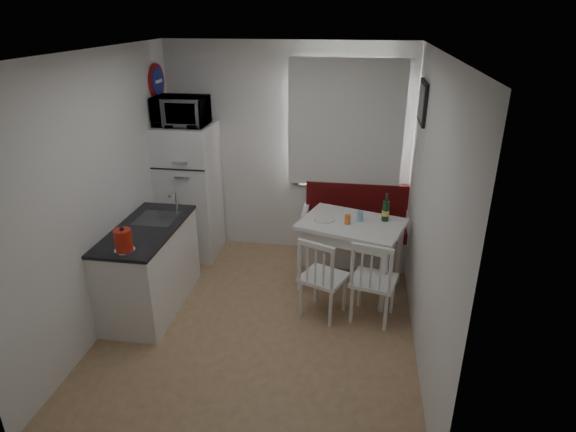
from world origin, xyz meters
name	(u,v)px	position (x,y,z in m)	size (l,w,h in m)	color
floor	(261,322)	(0.00, 0.00, 0.00)	(3.00, 3.50, 0.02)	#9A7652
ceiling	(254,52)	(0.00, 0.00, 2.60)	(3.00, 3.50, 0.02)	white
wall_back	(288,151)	(0.00, 1.75, 1.30)	(3.00, 0.02, 2.60)	white
wall_front	(195,315)	(0.00, -1.75, 1.30)	(3.00, 0.02, 2.60)	white
wall_left	(103,194)	(-1.50, 0.00, 1.30)	(0.02, 3.50, 2.60)	white
wall_right	(429,213)	(1.50, 0.00, 1.30)	(0.02, 3.50, 2.60)	white
window	(346,128)	(0.70, 1.72, 1.62)	(1.22, 0.06, 1.47)	white
curtain	(346,125)	(0.70, 1.65, 1.68)	(1.35, 0.02, 1.50)	white
kitchen_counter	(150,267)	(-1.20, 0.16, 0.46)	(0.62, 1.32, 1.16)	white
wall_sign	(158,81)	(-1.47, 1.45, 2.15)	(0.40, 0.40, 0.03)	#192699
picture_frame	(422,102)	(1.48, 1.10, 2.05)	(0.04, 0.52, 0.42)	black
bench	(356,236)	(0.89, 1.51, 0.32)	(1.34, 0.51, 0.96)	white
dining_table	(352,230)	(0.85, 0.83, 0.71)	(1.25, 1.04, 0.80)	white
chair_left	(323,271)	(0.60, 0.17, 0.55)	(0.54, 0.54, 0.47)	white
chair_right	(375,274)	(1.10, 0.17, 0.56)	(0.51, 0.49, 0.48)	white
fridge	(189,191)	(-1.18, 1.40, 0.83)	(0.67, 0.67, 1.67)	white
microwave	(181,111)	(-1.18, 1.35, 1.84)	(0.60, 0.41, 0.33)	white
kettle	(123,240)	(-1.15, -0.38, 1.02)	(0.18, 0.18, 0.25)	red
wine_bottle	(386,207)	(1.20, 0.93, 0.96)	(0.08, 0.08, 0.31)	#12381D
drinking_glass_orange	(347,219)	(0.80, 0.78, 0.85)	(0.06, 0.06, 0.10)	orange
drinking_glass_blue	(360,216)	(0.93, 0.88, 0.86)	(0.07, 0.07, 0.11)	#83BBDF
plate	(324,219)	(0.55, 0.85, 0.81)	(0.23, 0.23, 0.02)	white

